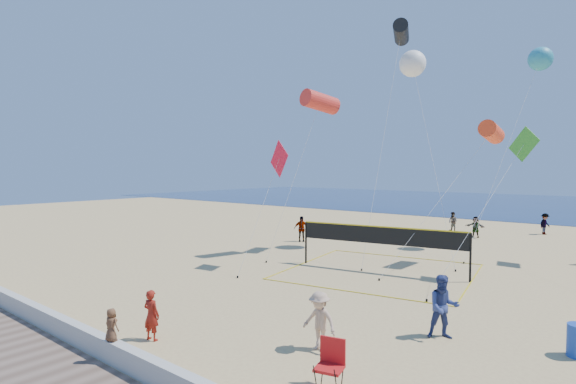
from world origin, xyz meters
The scene contains 20 objects.
ground centered at (0.00, 0.00, 0.00)m, with size 120.00×120.00×0.00m, color tan.
ocean centered at (0.00, 62.00, 0.01)m, with size 140.00×50.00×0.03m, color #112450.
seawall centered at (0.00, -3.00, 0.30)m, with size 32.00×0.30×0.60m, color beige.
woman centered at (-2.23, -1.44, 0.75)m, with size 0.55×0.36×1.51m, color maroon.
toddler centered at (-1.62, -3.04, 1.03)m, with size 0.42×0.27×0.86m, color brown.
bystander_a centered at (4.41, 4.19, 0.95)m, with size 0.93×0.72×1.91m, color navy.
bystander_b centered at (2.04, 1.12, 0.83)m, with size 1.07×0.61×1.65m, color tan.
far_person_0 centered at (-9.76, 15.61, 0.89)m, with size 1.04×0.43×1.78m, color gray.
far_person_1 centered at (-0.96, 25.26, 0.78)m, with size 1.44×0.46×1.56m, color gray.
far_person_3 centered at (-3.41, 27.57, 0.78)m, with size 0.76×0.59×1.56m, color gray.
far_person_4 centered at (2.74, 30.17, 0.82)m, with size 1.06×0.61×1.63m, color gray.
camp_chair centered at (3.51, -0.50, 0.65)m, with size 0.73×0.86×1.27m.
volleyball_net centered at (-1.17, 10.84, 1.54)m, with size 9.74×9.62×2.26m.
kite_0 centered at (-6.03, 12.53, 8.95)m, with size 1.72×5.01×9.62m.
kite_1 centered at (-3.05, 16.79, 13.34)m, with size 1.92×7.56×13.94m.
kite_2 centered at (2.52, 15.84, 6.97)m, with size 3.42×7.77×7.56m.
kite_3 centered at (-5.64, 8.30, 5.39)m, with size 1.79×3.34×6.52m.
kite_4 centered at (4.44, 13.14, 5.85)m, with size 2.74×6.44×6.98m.
kite_6 centered at (-2.92, 18.24, 11.71)m, with size 5.63×6.02×12.54m.
kite_7 centered at (3.45, 22.70, 11.86)m, with size 2.84×8.14×12.59m.
Camera 1 is at (9.17, -8.99, 5.09)m, focal length 28.00 mm.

